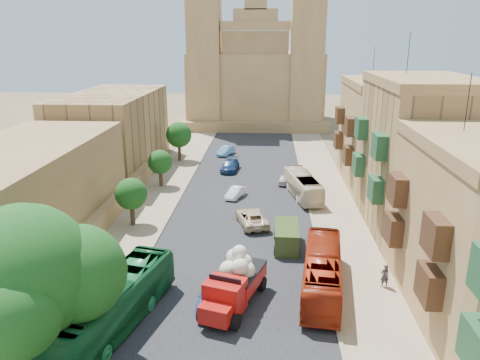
# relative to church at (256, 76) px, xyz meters

# --- Properties ---
(road_surface) EXTENTS (14.00, 140.00, 0.01)m
(road_surface) POSITION_rel_church_xyz_m (0.00, -48.61, -9.51)
(road_surface) COLOR black
(road_surface) RESTS_ON ground
(sidewalk_east) EXTENTS (5.00, 140.00, 0.01)m
(sidewalk_east) POSITION_rel_church_xyz_m (9.50, -48.61, -9.51)
(sidewalk_east) COLOR #937F60
(sidewalk_east) RESTS_ON ground
(sidewalk_west) EXTENTS (5.00, 140.00, 0.01)m
(sidewalk_west) POSITION_rel_church_xyz_m (-9.50, -48.61, -9.51)
(sidewalk_west) COLOR #937F60
(sidewalk_west) RESTS_ON ground
(kerb_east) EXTENTS (0.25, 140.00, 0.12)m
(kerb_east) POSITION_rel_church_xyz_m (7.00, -48.61, -9.46)
(kerb_east) COLOR #937F60
(kerb_east) RESTS_ON ground
(kerb_west) EXTENTS (0.25, 140.00, 0.12)m
(kerb_west) POSITION_rel_church_xyz_m (-7.00, -48.61, -9.46)
(kerb_west) COLOR #937F60
(kerb_west) RESTS_ON ground
(townhouse_c) EXTENTS (9.00, 14.00, 17.40)m
(townhouse_c) POSITION_rel_church_xyz_m (15.95, -53.61, -2.61)
(townhouse_c) COLOR #A87F4C
(townhouse_c) RESTS_ON ground
(townhouse_d) EXTENTS (9.00, 14.00, 15.90)m
(townhouse_d) POSITION_rel_church_xyz_m (15.95, -39.61, -3.36)
(townhouse_d) COLOR #9E7847
(townhouse_d) RESTS_ON ground
(west_wall) EXTENTS (1.00, 40.00, 1.80)m
(west_wall) POSITION_rel_church_xyz_m (-12.50, -58.61, -8.62)
(west_wall) COLOR #9E7847
(west_wall) RESTS_ON ground
(west_building_low) EXTENTS (10.00, 28.00, 8.40)m
(west_building_low) POSITION_rel_church_xyz_m (-18.00, -60.61, -5.32)
(west_building_low) COLOR olive
(west_building_low) RESTS_ON ground
(west_building_mid) EXTENTS (10.00, 22.00, 10.00)m
(west_building_mid) POSITION_rel_church_xyz_m (-18.00, -34.61, -4.52)
(west_building_mid) COLOR #A87F4C
(west_building_mid) RESTS_ON ground
(church) EXTENTS (28.00, 22.50, 36.30)m
(church) POSITION_rel_church_xyz_m (0.00, 0.00, 0.00)
(church) COLOR #9E7847
(church) RESTS_ON ground
(ficus_tree) EXTENTS (9.24, 8.50, 9.24)m
(ficus_tree) POSITION_rel_church_xyz_m (-9.42, -74.61, -4.05)
(ficus_tree) COLOR #3A2B1D
(ficus_tree) RESTS_ON ground
(street_tree_a) EXTENTS (3.19, 3.19, 4.91)m
(street_tree_a) POSITION_rel_church_xyz_m (-10.00, -66.61, -6.23)
(street_tree_a) COLOR #3A2B1D
(street_tree_a) RESTS_ON ground
(street_tree_b) EXTENTS (2.98, 2.98, 4.58)m
(street_tree_b) POSITION_rel_church_xyz_m (-10.00, -54.61, -6.45)
(street_tree_b) COLOR #3A2B1D
(street_tree_b) RESTS_ON ground
(street_tree_c) EXTENTS (2.86, 2.86, 4.39)m
(street_tree_c) POSITION_rel_church_xyz_m (-10.00, -42.61, -6.58)
(street_tree_c) COLOR #3A2B1D
(street_tree_c) RESTS_ON ground
(street_tree_d) EXTENTS (3.63, 3.63, 5.59)m
(street_tree_d) POSITION_rel_church_xyz_m (-10.00, -30.61, -5.77)
(street_tree_d) COLOR #3A2B1D
(street_tree_d) RESTS_ON ground
(red_truck) EXTENTS (4.34, 7.00, 3.87)m
(red_truck) POSITION_rel_church_xyz_m (0.51, -67.81, -7.81)
(red_truck) COLOR #B3130D
(red_truck) RESTS_ON ground
(olive_pickup) EXTENTS (2.16, 4.60, 1.88)m
(olive_pickup) POSITION_rel_church_xyz_m (4.29, -58.61, -8.59)
(olive_pickup) COLOR #31461A
(olive_pickup) RESTS_ON ground
(bus_green_north) EXTENTS (5.27, 11.68, 3.17)m
(bus_green_north) POSITION_rel_church_xyz_m (-6.50, -70.64, -7.93)
(bus_green_north) COLOR #156531
(bus_green_north) RESTS_ON ground
(bus_red_east) EXTENTS (3.73, 10.67, 2.91)m
(bus_red_east) POSITION_rel_church_xyz_m (6.50, -65.56, -8.06)
(bus_red_east) COLOR #A1270F
(bus_red_east) RESTS_ON ground
(bus_cream_east) EXTENTS (4.01, 9.65, 2.62)m
(bus_cream_east) POSITION_rel_church_xyz_m (6.50, -45.45, -8.21)
(bus_cream_east) COLOR beige
(bus_cream_east) RESTS_ON ground
(car_blue_a) EXTENTS (1.75, 4.02, 1.35)m
(car_blue_a) POSITION_rel_church_xyz_m (-1.00, -67.80, -8.84)
(car_blue_a) COLOR #2F559C
(car_blue_a) RESTS_ON ground
(car_white_a) EXTENTS (2.29, 3.68, 1.14)m
(car_white_a) POSITION_rel_church_xyz_m (-0.89, -46.21, -8.94)
(car_white_a) COLOR white
(car_white_a) RESTS_ON ground
(car_cream) EXTENTS (3.70, 5.65, 1.44)m
(car_cream) POSITION_rel_church_xyz_m (1.20, -53.93, -8.79)
(car_cream) COLOR beige
(car_cream) RESTS_ON ground
(car_dkblue) EXTENTS (2.44, 5.07, 1.42)m
(car_dkblue) POSITION_rel_church_xyz_m (-2.35, -35.53, -8.80)
(car_dkblue) COLOR navy
(car_dkblue) RESTS_ON ground
(car_white_b) EXTENTS (1.87, 3.51, 1.13)m
(car_white_b) POSITION_rel_church_xyz_m (4.71, -40.77, -8.95)
(car_white_b) COLOR silver
(car_white_b) RESTS_ON ground
(car_blue_b) EXTENTS (2.63, 4.21, 1.31)m
(car_blue_b) POSITION_rel_church_xyz_m (-3.70, -26.91, -8.86)
(car_blue_b) COLOR #569ACB
(car_blue_b) RESTS_ON ground
(pedestrian_a) EXTENTS (0.68, 0.51, 1.70)m
(pedestrian_a) POSITION_rel_church_xyz_m (11.00, -64.79, -8.66)
(pedestrian_a) COLOR #2D2B2F
(pedestrian_a) RESTS_ON ground
(pedestrian_c) EXTENTS (0.74, 1.07, 1.68)m
(pedestrian_c) POSITION_rel_church_xyz_m (7.50, -66.38, -8.68)
(pedestrian_c) COLOR #31323C
(pedestrian_c) RESTS_ON ground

